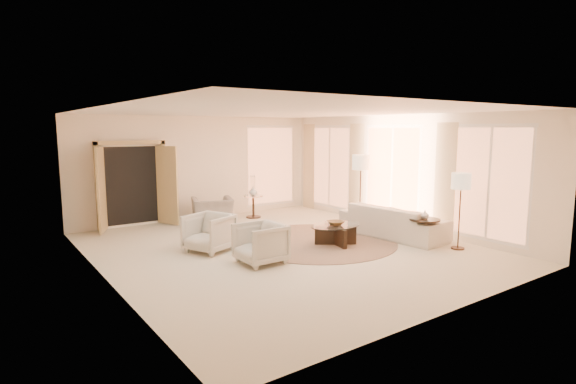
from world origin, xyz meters
TOP-DOWN VIEW (x-y plane):
  - room at (0.00, 0.00)m, footprint 7.04×8.04m
  - windows_right at (3.45, 0.10)m, footprint 0.10×6.40m
  - window_back_corner at (2.30, 3.95)m, footprint 1.70×0.10m
  - curtains_right at (3.40, 1.00)m, footprint 0.06×5.20m
  - french_doors at (-1.90, 3.82)m, footprint 1.95×0.66m
  - area_rug at (0.91, 0.04)m, footprint 3.72×3.72m
  - sofa at (2.63, -0.62)m, footprint 1.19×2.55m
  - armchair_left at (-1.35, 0.68)m, footprint 1.03×1.05m
  - armchair_right at (-0.94, -0.61)m, footprint 0.75×0.80m
  - accent_chair at (-0.07, 3.18)m, footprint 1.17×0.94m
  - coffee_table at (1.06, -0.42)m, footprint 1.53×1.53m
  - end_table at (2.46, -1.62)m, footprint 0.63×0.63m
  - side_table at (1.18, 3.16)m, footprint 0.54×0.54m
  - floor_lamp_near at (2.90, 0.73)m, footprint 0.44×0.44m
  - floor_lamp_far at (2.90, -2.13)m, footprint 0.38×0.38m
  - bowl at (1.06, -0.42)m, footprint 0.40×0.40m
  - end_vase at (2.46, -1.62)m, footprint 0.22×0.22m
  - side_vase at (1.18, 3.16)m, footprint 0.31×0.31m

SIDE VIEW (x-z plane):
  - area_rug at x=0.91m, z-range 0.00..0.01m
  - coffee_table at x=1.06m, z-range 0.06..0.49m
  - sofa at x=2.63m, z-range 0.00..0.72m
  - side_table at x=1.18m, z-range 0.06..0.69m
  - armchair_right at x=-0.94m, z-range 0.00..0.82m
  - end_table at x=2.46m, z-range 0.11..0.71m
  - armchair_left at x=-1.35m, z-range 0.00..0.84m
  - accent_chair at x=-0.07m, z-range 0.00..0.89m
  - bowl at x=1.06m, z-range 0.43..0.52m
  - end_vase at x=2.46m, z-range 0.59..0.77m
  - side_vase at x=1.18m, z-range 0.62..0.87m
  - french_doors at x=-1.90m, z-range -0.01..2.15m
  - curtains_right at x=3.40m, z-range 0.00..2.60m
  - floor_lamp_far at x=2.90m, z-range 0.55..2.13m
  - windows_right at x=3.45m, z-range 0.15..2.55m
  - window_back_corner at x=2.30m, z-range 0.15..2.55m
  - room at x=0.00m, z-range -0.02..2.81m
  - floor_lamp_near at x=2.90m, z-range 0.63..2.44m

